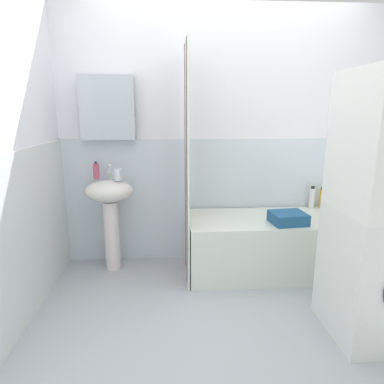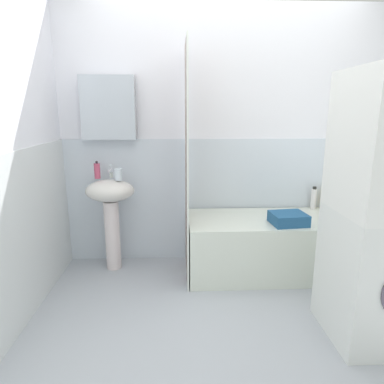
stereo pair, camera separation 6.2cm
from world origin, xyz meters
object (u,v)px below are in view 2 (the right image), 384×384
at_px(sink, 111,204).
at_px(bathtub, 267,245).
at_px(soap_dispenser, 97,171).
at_px(conditioner_bottle, 324,199).
at_px(toothbrush_cup, 118,174).
at_px(towel_folded, 288,219).
at_px(body_wash_bottle, 314,198).

height_order(sink, bathtub, sink).
height_order(soap_dispenser, conditioner_bottle, soap_dispenser).
relative_size(toothbrush_cup, towel_folded, 0.37).
height_order(sink, soap_dispenser, soap_dispenser).
xyz_separation_m(bathtub, body_wash_bottle, (0.51, 0.28, 0.37)).
xyz_separation_m(conditioner_bottle, towel_folded, (-0.50, -0.45, -0.05)).
bearing_deg(sink, towel_folded, -11.39).
bearing_deg(body_wash_bottle, sink, -176.15).
bearing_deg(soap_dispenser, toothbrush_cup, -23.91).
bearing_deg(soap_dispenser, bathtub, -7.99).
bearing_deg(soap_dispenser, towel_folded, -12.98).
distance_m(soap_dispenser, toothbrush_cup, 0.23).
height_order(soap_dispenser, toothbrush_cup, soap_dispenser).
xyz_separation_m(soap_dispenser, toothbrush_cup, (0.21, -0.09, -0.02)).
bearing_deg(sink, body_wash_bottle, 3.85).
xyz_separation_m(sink, conditioner_bottle, (2.05, 0.14, -0.01)).
bearing_deg(sink, conditioner_bottle, 3.90).
distance_m(soap_dispenser, body_wash_bottle, 2.08).
distance_m(body_wash_bottle, towel_folded, 0.59).
height_order(toothbrush_cup, bathtub, toothbrush_cup).
xyz_separation_m(bathtub, conditioner_bottle, (0.62, 0.28, 0.36)).
xyz_separation_m(sink, body_wash_bottle, (1.94, 0.13, -0.00)).
bearing_deg(toothbrush_cup, bathtub, -5.36).
xyz_separation_m(soap_dispenser, body_wash_bottle, (2.06, 0.06, -0.30)).
bearing_deg(towel_folded, toothbrush_cup, 168.66).
bearing_deg(body_wash_bottle, bathtub, -151.80).
bearing_deg(soap_dispenser, conditioner_bottle, 1.77).
relative_size(sink, towel_folded, 2.99).
relative_size(bathtub, towel_folded, 5.05).
bearing_deg(bathtub, conditioner_bottle, 24.57).
height_order(sink, towel_folded, sink).
distance_m(sink, toothbrush_cup, 0.29).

